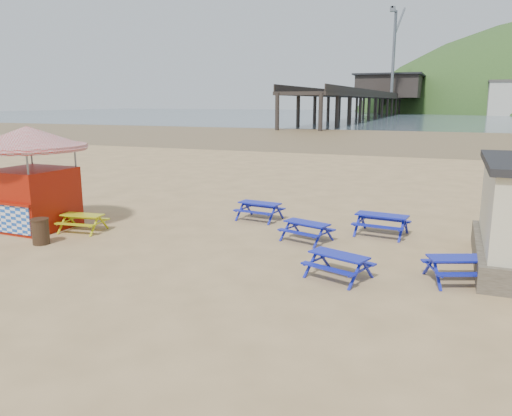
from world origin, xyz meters
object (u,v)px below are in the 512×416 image
at_px(picnic_table_yellow, 83,223).
at_px(ice_cream_kiosk, 30,165).
at_px(picnic_table_blue_a, 260,211).
at_px(picnic_table_blue_b, 307,232).
at_px(litter_bin, 40,231).

height_order(picnic_table_yellow, ice_cream_kiosk, ice_cream_kiosk).
distance_m(picnic_table_blue_a, ice_cream_kiosk, 8.92).
xyz_separation_m(picnic_table_blue_b, litter_bin, (-8.24, -3.67, 0.12)).
relative_size(picnic_table_blue_a, litter_bin, 2.12).
xyz_separation_m(picnic_table_yellow, ice_cream_kiosk, (-2.07, -0.22, 2.10)).
bearing_deg(picnic_table_blue_a, litter_bin, -125.20).
xyz_separation_m(picnic_table_yellow, litter_bin, (-0.17, -1.88, 0.12)).
bearing_deg(picnic_table_yellow, litter_bin, -102.02).
distance_m(ice_cream_kiosk, litter_bin, 3.20).
xyz_separation_m(ice_cream_kiosk, litter_bin, (1.90, -1.65, -1.97)).
bearing_deg(ice_cream_kiosk, picnic_table_yellow, 8.06).
height_order(picnic_table_blue_b, litter_bin, litter_bin).
height_order(picnic_table_blue_b, ice_cream_kiosk, ice_cream_kiosk).
distance_m(picnic_table_blue_b, picnic_table_yellow, 8.27).
bearing_deg(picnic_table_yellow, ice_cream_kiosk, 179.30).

